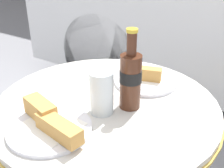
% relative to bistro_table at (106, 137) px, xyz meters
% --- Properties ---
extents(bistro_table, '(0.74, 0.74, 0.72)m').
position_rel_bistro_table_xyz_m(bistro_table, '(0.00, 0.00, 0.00)').
color(bistro_table, gold).
rests_on(bistro_table, ground_plane).
extents(cola_bottle_left, '(0.07, 0.07, 0.25)m').
position_rel_bistro_table_xyz_m(cola_bottle_left, '(0.08, 0.02, 0.24)').
color(cola_bottle_left, '#4C2819').
rests_on(cola_bottle_left, bistro_table).
extents(drinking_glass, '(0.07, 0.07, 0.13)m').
position_rel_bistro_table_xyz_m(drinking_glass, '(0.02, -0.05, 0.20)').
color(drinking_glass, '#C68923').
rests_on(drinking_glass, bistro_table).
extents(lunch_plate_near, '(0.23, 0.23, 0.06)m').
position_rel_bistro_table_xyz_m(lunch_plate_near, '(0.05, 0.19, 0.16)').
color(lunch_plate_near, white).
rests_on(lunch_plate_near, bistro_table).
extents(lunch_plate_far, '(0.24, 0.23, 0.07)m').
position_rel_bistro_table_xyz_m(lunch_plate_far, '(-0.05, -0.21, 0.16)').
color(lunch_plate_far, white).
rests_on(lunch_plate_far, bistro_table).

